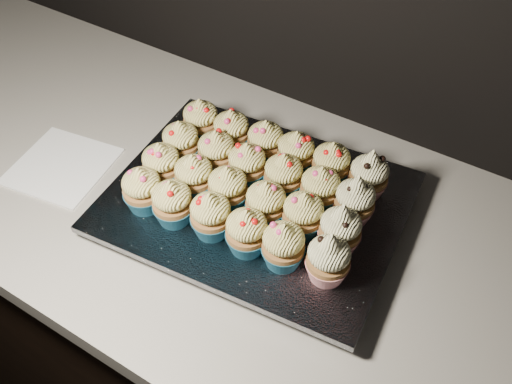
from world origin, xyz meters
TOP-DOWN VIEW (x-y plane):
  - cabinet at (0.00, 1.70)m, footprint 2.40×0.60m
  - worktop at (0.00, 1.70)m, footprint 2.44×0.64m
  - napkin at (-0.34, 1.61)m, footprint 0.18×0.18m
  - baking_tray at (0.01, 1.70)m, footprint 0.45×0.36m
  - foil_lining at (0.01, 1.70)m, footprint 0.49×0.40m
  - cupcake_0 at (-0.13, 1.60)m, footprint 0.06×0.06m
  - cupcake_1 at (-0.08, 1.60)m, footprint 0.06×0.06m
  - cupcake_2 at (-0.02, 1.61)m, footprint 0.06×0.06m
  - cupcake_3 at (0.05, 1.61)m, footprint 0.06×0.06m
  - cupcake_4 at (0.10, 1.62)m, footprint 0.06×0.06m
  - cupcake_5 at (0.17, 1.63)m, footprint 0.06×0.06m
  - cupcake_6 at (-0.14, 1.66)m, footprint 0.06×0.06m
  - cupcake_7 at (-0.08, 1.66)m, footprint 0.06×0.06m
  - cupcake_8 at (-0.02, 1.67)m, footprint 0.06×0.06m
  - cupcake_9 at (0.04, 1.67)m, footprint 0.06×0.06m
  - cupcake_10 at (0.10, 1.68)m, footprint 0.06×0.06m
  - cupcake_11 at (0.16, 1.68)m, footprint 0.06×0.06m
  - cupcake_12 at (-0.15, 1.71)m, footprint 0.06×0.06m
  - cupcake_13 at (-0.09, 1.73)m, footprint 0.06×0.06m
  - cupcake_14 at (-0.03, 1.73)m, footprint 0.06×0.06m
  - cupcake_15 at (0.03, 1.74)m, footprint 0.06×0.06m
  - cupcake_16 at (0.10, 1.74)m, footprint 0.06×0.06m
  - cupcake_17 at (0.15, 1.75)m, footprint 0.06×0.06m
  - cupcake_18 at (-0.15, 1.78)m, footprint 0.06×0.06m
  - cupcake_19 at (-0.09, 1.78)m, footprint 0.06×0.06m
  - cupcake_20 at (-0.03, 1.79)m, footprint 0.06×0.06m
  - cupcake_21 at (0.03, 1.79)m, footprint 0.06×0.06m
  - cupcake_22 at (0.09, 1.80)m, footprint 0.06×0.06m
  - cupcake_23 at (0.15, 1.81)m, footprint 0.06×0.06m

SIDE VIEW (x-z plane):
  - cabinet at x=0.00m, z-range 0.00..0.86m
  - worktop at x=0.00m, z-range 0.86..0.90m
  - napkin at x=-0.34m, z-range 0.90..0.90m
  - baking_tray at x=0.01m, z-range 0.90..0.92m
  - foil_lining at x=0.01m, z-range 0.92..0.93m
  - cupcake_0 at x=-0.13m, z-range 0.93..1.01m
  - cupcake_1 at x=-0.08m, z-range 0.93..1.01m
  - cupcake_2 at x=-0.02m, z-range 0.93..1.01m
  - cupcake_3 at x=0.05m, z-range 0.93..1.01m
  - cupcake_4 at x=0.10m, z-range 0.93..1.01m
  - cupcake_6 at x=-0.14m, z-range 0.93..1.01m
  - cupcake_7 at x=-0.08m, z-range 0.93..1.01m
  - cupcake_8 at x=-0.02m, z-range 0.93..1.01m
  - cupcake_9 at x=0.04m, z-range 0.93..1.01m
  - cupcake_10 at x=0.10m, z-range 0.93..1.01m
  - cupcake_12 at x=-0.15m, z-range 0.93..1.01m
  - cupcake_13 at x=-0.09m, z-range 0.93..1.01m
  - cupcake_14 at x=-0.03m, z-range 0.93..1.01m
  - cupcake_15 at x=0.03m, z-range 0.93..1.01m
  - cupcake_16 at x=0.10m, z-range 0.93..1.01m
  - cupcake_18 at x=-0.15m, z-range 0.93..1.01m
  - cupcake_19 at x=-0.09m, z-range 0.93..1.01m
  - cupcake_20 at x=-0.03m, z-range 0.93..1.01m
  - cupcake_21 at x=0.03m, z-range 0.93..1.01m
  - cupcake_22 at x=0.09m, z-range 0.93..1.01m
  - cupcake_5 at x=0.17m, z-range 0.93..1.02m
  - cupcake_11 at x=0.16m, z-range 0.93..1.02m
  - cupcake_17 at x=0.15m, z-range 0.93..1.02m
  - cupcake_23 at x=0.15m, z-range 0.93..1.02m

